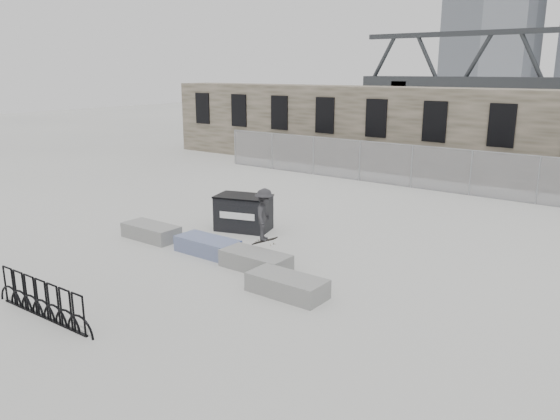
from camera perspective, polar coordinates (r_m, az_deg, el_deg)
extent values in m
plane|color=beige|center=(16.16, -4.86, -5.07)|extent=(120.00, 120.00, 0.00)
cube|color=brown|center=(29.55, 16.69, 7.76)|extent=(36.00, 2.50, 4.50)
cube|color=black|center=(37.20, -8.08, 10.48)|extent=(1.20, 0.12, 2.00)
cube|color=black|center=(35.02, -4.30, 10.34)|extent=(1.20, 0.12, 2.00)
cube|color=black|center=(33.01, -0.05, 10.13)|extent=(1.20, 0.12, 2.00)
cube|color=black|center=(31.19, 4.72, 9.83)|extent=(1.20, 0.12, 2.00)
cube|color=black|center=(29.61, 10.03, 9.42)|extent=(1.20, 0.12, 2.00)
cube|color=black|center=(28.31, 15.86, 8.87)|extent=(1.20, 0.12, 2.00)
cube|color=black|center=(27.32, 22.17, 8.18)|extent=(1.20, 0.12, 2.00)
cylinder|color=gray|center=(32.18, -4.73, 6.57)|extent=(0.06, 0.06, 2.00)
cylinder|color=gray|center=(30.44, -0.83, 6.16)|extent=(0.06, 0.06, 2.00)
cylinder|color=gray|center=(28.86, 3.51, 5.68)|extent=(0.06, 0.06, 2.00)
cylinder|color=gray|center=(27.46, 8.32, 5.11)|extent=(0.06, 0.06, 2.00)
cylinder|color=gray|center=(26.27, 13.59, 4.43)|extent=(0.06, 0.06, 2.00)
cylinder|color=gray|center=(25.33, 19.29, 3.67)|extent=(0.06, 0.06, 2.00)
cylinder|color=gray|center=(24.66, 25.36, 2.81)|extent=(0.06, 0.06, 2.00)
cube|color=#99999E|center=(26.27, 13.59, 4.43)|extent=(22.00, 0.02, 2.00)
cylinder|color=gray|center=(26.12, 13.72, 6.59)|extent=(22.00, 0.04, 0.04)
cube|color=gray|center=(18.36, -13.32, -2.22)|extent=(2.00, 0.90, 0.48)
cube|color=#2D471E|center=(18.31, -13.35, -1.68)|extent=(1.76, 0.66, 0.10)
cube|color=navy|center=(16.60, -7.58, -3.73)|extent=(2.00, 0.90, 0.48)
cube|color=#2D471E|center=(16.55, -7.60, -3.14)|extent=(1.76, 0.66, 0.10)
cube|color=gray|center=(15.22, -2.56, -5.32)|extent=(2.00, 0.90, 0.48)
cube|color=#2D471E|center=(15.16, -2.57, -4.68)|extent=(1.76, 0.66, 0.10)
cube|color=gray|center=(13.53, 0.74, -7.88)|extent=(2.00, 0.90, 0.48)
cube|color=#2D471E|center=(13.47, 0.74, -7.17)|extent=(1.76, 0.66, 0.10)
cube|color=black|center=(18.82, -3.83, -0.35)|extent=(2.05, 1.58, 1.17)
cube|color=black|center=(18.67, -3.86, 1.45)|extent=(2.10, 1.63, 0.05)
cube|color=white|center=(18.31, -4.53, -0.63)|extent=(1.21, 0.40, 0.23)
cube|color=black|center=(13.50, -23.44, -10.22)|extent=(3.15, 0.14, 0.04)
torus|color=black|center=(14.45, -26.43, -7.09)|extent=(0.89, 0.07, 0.89)
torus|color=black|center=(14.08, -25.55, -7.55)|extent=(0.89, 0.07, 0.89)
torus|color=black|center=(13.71, -24.62, -8.03)|extent=(0.89, 0.07, 0.89)
torus|color=black|center=(13.34, -23.63, -8.53)|extent=(0.89, 0.07, 0.89)
torus|color=black|center=(12.98, -22.58, -9.07)|extent=(0.89, 0.07, 0.89)
torus|color=black|center=(12.62, -21.47, -9.62)|extent=(0.89, 0.07, 0.89)
torus|color=black|center=(12.27, -20.29, -10.21)|extent=(0.89, 0.07, 0.89)
cube|color=gray|center=(72.94, 12.71, 11.44)|extent=(2.00, 3.00, 4.00)
imported|color=#2B2B2E|center=(15.46, -1.64, -0.49)|extent=(0.96, 1.12, 1.50)
cube|color=black|center=(15.67, -1.62, -3.25)|extent=(0.78, 0.30, 0.31)
cylinder|color=beige|center=(15.81, -2.57, -3.29)|extent=(0.06, 0.03, 0.06)
cylinder|color=beige|center=(15.91, -2.25, -3.17)|extent=(0.06, 0.03, 0.06)
cylinder|color=beige|center=(15.47, -0.96, -3.68)|extent=(0.06, 0.03, 0.06)
cylinder|color=beige|center=(15.58, -0.65, -3.55)|extent=(0.06, 0.03, 0.06)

